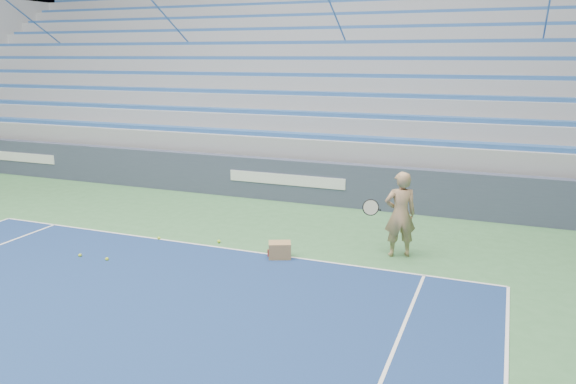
# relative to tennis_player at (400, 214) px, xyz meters

# --- Properties ---
(sponsor_barrier) EXTENTS (30.00, 0.32, 1.10)m
(sponsor_barrier) POSITION_rel_tennis_player_xyz_m (-3.49, 3.14, -0.28)
(sponsor_barrier) COLOR #394158
(sponsor_barrier) RESTS_ON ground
(bleachers) EXTENTS (31.00, 9.15, 7.30)m
(bleachers) POSITION_rel_tennis_player_xyz_m (-3.50, 8.86, 1.53)
(bleachers) COLOR #94979C
(bleachers) RESTS_ON ground
(tennis_player) EXTENTS (0.96, 0.92, 1.65)m
(tennis_player) POSITION_rel_tennis_player_xyz_m (0.00, 0.00, 0.00)
(tennis_player) COLOR tan
(tennis_player) RESTS_ON ground
(ball_box) EXTENTS (0.51, 0.46, 0.31)m
(ball_box) POSITION_rel_tennis_player_xyz_m (-2.06, -0.95, -0.67)
(ball_box) COLOR #9C794B
(ball_box) RESTS_ON ground
(tennis_ball_0) EXTENTS (0.07, 0.07, 0.07)m
(tennis_ball_0) POSITION_rel_tennis_player_xyz_m (-5.02, -2.26, -0.79)
(tennis_ball_0) COLOR #C0DF2D
(tennis_ball_0) RESTS_ON ground
(tennis_ball_1) EXTENTS (0.07, 0.07, 0.07)m
(tennis_ball_1) POSITION_rel_tennis_player_xyz_m (-5.63, -2.28, -0.79)
(tennis_ball_1) COLOR #C0DF2D
(tennis_ball_1) RESTS_ON ground
(tennis_ball_2) EXTENTS (0.07, 0.07, 0.07)m
(tennis_ball_2) POSITION_rel_tennis_player_xyz_m (-4.82, -0.86, -0.79)
(tennis_ball_2) COLOR #C0DF2D
(tennis_ball_2) RESTS_ON ground
(tennis_ball_3) EXTENTS (0.07, 0.07, 0.07)m
(tennis_ball_3) POSITION_rel_tennis_player_xyz_m (-3.56, -0.59, -0.79)
(tennis_ball_3) COLOR #C0DF2D
(tennis_ball_3) RESTS_ON ground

